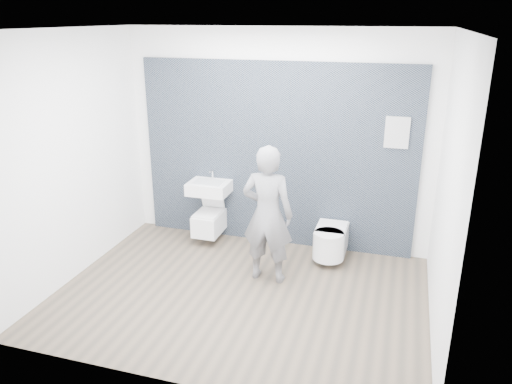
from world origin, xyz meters
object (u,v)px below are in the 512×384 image
(washbasin, at_px, (209,187))
(visitor, at_px, (268,215))
(toilet_rounded, at_px, (330,241))
(toilet_square, at_px, (209,221))

(washbasin, bearing_deg, visitor, -37.76)
(washbasin, distance_m, toilet_rounded, 1.74)
(washbasin, xyz_separation_m, toilet_rounded, (1.66, -0.13, -0.50))
(toilet_square, distance_m, visitor, 1.38)
(toilet_rounded, relative_size, visitor, 0.41)
(toilet_rounded, distance_m, visitor, 1.07)
(visitor, bearing_deg, toilet_square, -35.73)
(washbasin, bearing_deg, toilet_square, -90.00)
(toilet_square, xyz_separation_m, visitor, (1.03, -0.76, 0.51))
(washbasin, height_order, toilet_square, washbasin)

